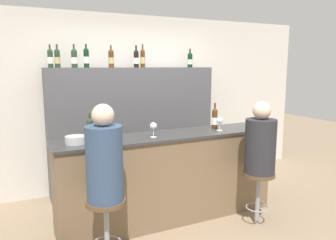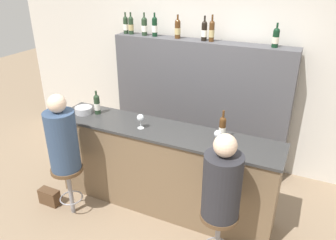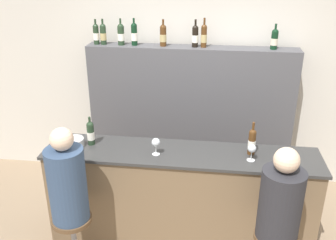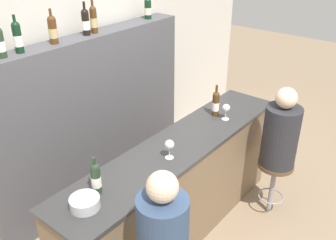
% 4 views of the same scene
% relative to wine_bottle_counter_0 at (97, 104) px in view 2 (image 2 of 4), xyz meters
% --- Properties ---
extents(ground_plane, '(16.00, 16.00, 0.00)m').
position_rel_wine_bottle_counter_0_xyz_m(ground_plane, '(0.91, -0.31, -1.18)').
color(ground_plane, '#8C755B').
extents(wall_back, '(6.40, 0.05, 2.60)m').
position_rel_wine_bottle_counter_0_xyz_m(wall_back, '(0.91, 1.35, 0.12)').
color(wall_back, beige).
rests_on(wall_back, ground_plane).
extents(bar_counter, '(2.68, 0.55, 1.05)m').
position_rel_wine_bottle_counter_0_xyz_m(bar_counter, '(0.91, -0.06, -0.65)').
color(bar_counter, brown).
rests_on(bar_counter, ground_plane).
extents(back_bar_cabinet, '(2.50, 0.28, 1.82)m').
position_rel_wine_bottle_counter_0_xyz_m(back_bar_cabinet, '(0.91, 1.12, -0.27)').
color(back_bar_cabinet, '#4C4C51').
rests_on(back_bar_cabinet, ground_plane).
extents(wine_bottle_counter_0, '(0.07, 0.07, 0.30)m').
position_rel_wine_bottle_counter_0_xyz_m(wine_bottle_counter_0, '(0.00, 0.00, 0.00)').
color(wine_bottle_counter_0, '#233823').
rests_on(wine_bottle_counter_0, bar_counter).
extents(wine_bottle_counter_1, '(0.07, 0.07, 0.33)m').
position_rel_wine_bottle_counter_0_xyz_m(wine_bottle_counter_1, '(1.58, 0.00, 0.01)').
color(wine_bottle_counter_1, '#4C2D14').
rests_on(wine_bottle_counter_1, bar_counter).
extents(wine_bottle_backbar_0, '(0.07, 0.07, 0.30)m').
position_rel_wine_bottle_counter_0_xyz_m(wine_bottle_backbar_0, '(-0.24, 1.12, 0.77)').
color(wine_bottle_backbar_0, '#233823').
rests_on(wine_bottle_backbar_0, back_bar_cabinet).
extents(wine_bottle_backbar_1, '(0.07, 0.07, 0.30)m').
position_rel_wine_bottle_counter_0_xyz_m(wine_bottle_backbar_1, '(-0.15, 1.12, 0.77)').
color(wine_bottle_backbar_1, '#233823').
rests_on(wine_bottle_backbar_1, back_bar_cabinet).
extents(wine_bottle_backbar_2, '(0.08, 0.08, 0.31)m').
position_rel_wine_bottle_counter_0_xyz_m(wine_bottle_backbar_2, '(0.07, 1.12, 0.77)').
color(wine_bottle_backbar_2, '#233823').
rests_on(wine_bottle_backbar_2, back_bar_cabinet).
extents(wine_bottle_backbar_3, '(0.07, 0.07, 0.32)m').
position_rel_wine_bottle_counter_0_xyz_m(wine_bottle_backbar_3, '(0.23, 1.12, 0.78)').
color(wine_bottle_backbar_3, black).
rests_on(wine_bottle_backbar_3, back_bar_cabinet).
extents(wine_bottle_backbar_4, '(0.08, 0.08, 0.31)m').
position_rel_wine_bottle_counter_0_xyz_m(wine_bottle_backbar_4, '(0.57, 1.12, 0.77)').
color(wine_bottle_backbar_4, '#4C2D14').
rests_on(wine_bottle_backbar_4, back_bar_cabinet).
extents(wine_bottle_backbar_5, '(0.07, 0.07, 0.32)m').
position_rel_wine_bottle_counter_0_xyz_m(wine_bottle_backbar_5, '(0.95, 1.12, 0.77)').
color(wine_bottle_backbar_5, black).
rests_on(wine_bottle_backbar_5, back_bar_cabinet).
extents(wine_bottle_backbar_6, '(0.07, 0.07, 0.34)m').
position_rel_wine_bottle_counter_0_xyz_m(wine_bottle_backbar_6, '(1.05, 1.12, 0.78)').
color(wine_bottle_backbar_6, '#4C2D14').
rests_on(wine_bottle_backbar_6, back_bar_cabinet).
extents(wine_bottle_backbar_7, '(0.08, 0.08, 0.29)m').
position_rel_wine_bottle_counter_0_xyz_m(wine_bottle_backbar_7, '(1.85, 1.12, 0.76)').
color(wine_bottle_backbar_7, black).
rests_on(wine_bottle_backbar_7, back_bar_cabinet).
extents(wine_glass_0, '(0.08, 0.08, 0.17)m').
position_rel_wine_bottle_counter_0_xyz_m(wine_glass_0, '(0.68, -0.13, -0.00)').
color(wine_glass_0, silver).
rests_on(wine_glass_0, bar_counter).
extents(wine_glass_1, '(0.08, 0.08, 0.16)m').
position_rel_wine_bottle_counter_0_xyz_m(wine_glass_1, '(1.57, -0.13, -0.01)').
color(wine_glass_1, silver).
rests_on(wine_glass_1, bar_counter).
extents(metal_bowl, '(0.21, 0.21, 0.08)m').
position_rel_wine_bottle_counter_0_xyz_m(metal_bowl, '(-0.16, -0.06, -0.09)').
color(metal_bowl, '#B7B7BC').
rests_on(metal_bowl, bar_counter).
extents(bar_stool_left, '(0.36, 0.36, 0.63)m').
position_rel_wine_bottle_counter_0_xyz_m(bar_stool_left, '(-0.02, -0.63, -0.69)').
color(bar_stool_left, gray).
rests_on(bar_stool_left, ground_plane).
extents(guest_seated_left, '(0.33, 0.33, 0.89)m').
position_rel_wine_bottle_counter_0_xyz_m(guest_seated_left, '(-0.02, -0.63, -0.16)').
color(guest_seated_left, '#334766').
rests_on(guest_seated_left, bar_stool_left).
extents(bar_stool_right, '(0.36, 0.36, 0.63)m').
position_rel_wine_bottle_counter_0_xyz_m(bar_stool_right, '(1.78, -0.63, -0.69)').
color(bar_stool_right, gray).
rests_on(bar_stool_right, ground_plane).
extents(guest_seated_right, '(0.35, 0.35, 0.83)m').
position_rel_wine_bottle_counter_0_xyz_m(guest_seated_right, '(1.78, -0.63, -0.20)').
color(guest_seated_right, '#28282D').
rests_on(guest_seated_right, bar_stool_right).
extents(handbag, '(0.26, 0.12, 0.20)m').
position_rel_wine_bottle_counter_0_xyz_m(handbag, '(-0.38, -0.63, -1.08)').
color(handbag, '#513823').
rests_on(handbag, ground_plane).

